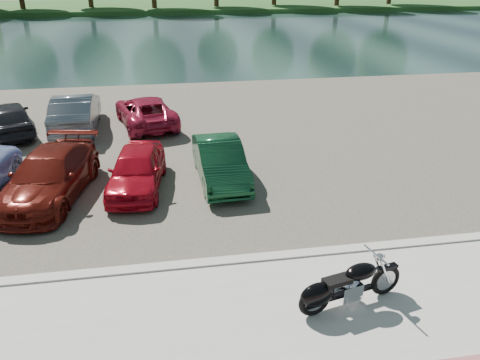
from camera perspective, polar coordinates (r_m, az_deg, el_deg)
The scene contains 13 objects.
ground at distance 9.59m, azimuth 8.95°, elevation -16.15°, with size 200.00×200.00×0.00m, color #595447.
promenade at distance 8.88m, azimuth 11.04°, elevation -20.00°, with size 60.00×6.00×0.10m, color #ADABA3.
kerb at distance 11.06m, azimuth 5.81°, elevation -9.24°, with size 60.00×0.30×0.14m, color #ADABA3.
parking_lot at distance 19.04m, azimuth -1.12°, elevation 5.74°, with size 60.00×18.00×0.04m, color #423E35.
river at distance 47.30m, azimuth -6.51°, elevation 17.09°, with size 120.00×40.00×0.00m, color #172A29.
far_bank at distance 79.08m, azimuth -8.04°, elevation 20.29°, with size 120.00×24.00×0.60m, color #214C1B.
motorcycle at distance 9.48m, azimuth 12.32°, elevation -12.66°, with size 2.30×0.91×1.05m.
car_3 at distance 14.51m, azimuth -22.19°, elevation 0.47°, with size 1.88×4.61×1.34m, color #57120C.
car_4 at distance 14.31m, azimuth -12.48°, elevation 1.28°, with size 1.49×3.70×1.26m, color #AD0B1B.
car_5 at distance 14.54m, azimuth -2.44°, elevation 2.30°, with size 1.36×3.89×1.28m, color #113F23.
car_8 at distance 20.72m, azimuth -26.29°, elevation 6.75°, with size 1.58×3.93×1.34m, color black.
car_9 at distance 20.32m, azimuth -19.38°, elevation 7.82°, with size 1.57×4.51×1.49m, color slate.
car_10 at distance 20.16m, azimuth -11.45°, elevation 8.22°, with size 2.02×4.39×1.22m, color #A21B38.
Camera 1 is at (-2.58, -6.81, 6.24)m, focal length 35.00 mm.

